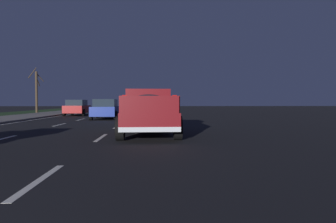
{
  "coord_description": "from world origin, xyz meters",
  "views": [
    {
      "loc": [
        -0.83,
        -3.67,
        1.33
      ],
      "look_at": [
        10.77,
        -4.26,
        0.97
      ],
      "focal_mm": 32.99,
      "sensor_mm": 36.0,
      "label": 1
    }
  ],
  "objects_px": {
    "pickup_truck": "(148,111)",
    "bare_tree_far": "(37,91)",
    "sedan_blue": "(106,109)",
    "sedan_red": "(77,108)"
  },
  "relations": [
    {
      "from": "sedan_blue",
      "to": "sedan_red",
      "type": "height_order",
      "value": "same"
    },
    {
      "from": "pickup_truck",
      "to": "bare_tree_far",
      "type": "height_order",
      "value": "bare_tree_far"
    },
    {
      "from": "pickup_truck",
      "to": "sedan_red",
      "type": "bearing_deg",
      "value": 21.66
    },
    {
      "from": "pickup_truck",
      "to": "sedan_blue",
      "type": "height_order",
      "value": "pickup_truck"
    },
    {
      "from": "pickup_truck",
      "to": "sedan_red",
      "type": "distance_m",
      "value": 19.62
    },
    {
      "from": "pickup_truck",
      "to": "bare_tree_far",
      "type": "relative_size",
      "value": 0.99
    },
    {
      "from": "pickup_truck",
      "to": "bare_tree_far",
      "type": "bearing_deg",
      "value": 28.38
    },
    {
      "from": "pickup_truck",
      "to": "bare_tree_far",
      "type": "xyz_separation_m",
      "value": [
        25.88,
        13.98,
        1.73
      ]
    },
    {
      "from": "pickup_truck",
      "to": "sedan_red",
      "type": "xyz_separation_m",
      "value": [
        18.23,
        7.24,
        -0.2
      ]
    },
    {
      "from": "sedan_blue",
      "to": "sedan_red",
      "type": "xyz_separation_m",
      "value": [
        6.66,
        3.81,
        0.0
      ]
    }
  ]
}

